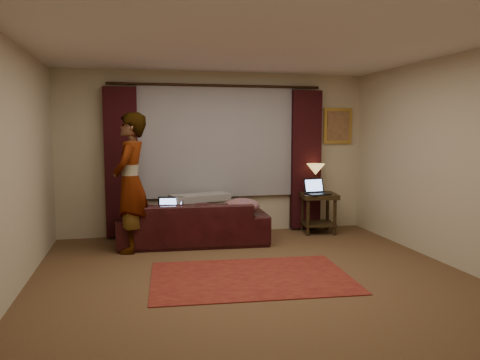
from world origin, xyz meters
name	(u,v)px	position (x,y,z in m)	size (l,w,h in m)	color
floor	(255,279)	(0.00, 0.00, -0.01)	(5.00, 5.00, 0.01)	brown
ceiling	(256,44)	(0.00, 0.00, 2.60)	(5.00, 5.00, 0.02)	silver
wall_back	(216,153)	(0.00, 2.50, 1.30)	(5.00, 0.02, 2.60)	beige
wall_front	(362,195)	(0.00, -2.50, 1.30)	(5.00, 0.02, 2.60)	beige
wall_left	(11,169)	(-2.50, 0.00, 1.30)	(0.02, 5.00, 2.60)	beige
wall_right	(453,161)	(2.50, 0.00, 1.30)	(0.02, 5.00, 2.60)	beige
sheer_curtain	(217,141)	(0.00, 2.44, 1.50)	(2.50, 0.05, 1.80)	#96969D
drape_left	(121,163)	(-1.50, 2.39, 1.18)	(0.50, 0.14, 2.30)	black
drape_right	(306,160)	(1.50, 2.39, 1.18)	(0.50, 0.14, 2.30)	black
curtain_rod	(217,85)	(0.00, 2.39, 2.38)	(0.04, 0.04, 3.40)	black
picture_frame	(338,126)	(2.10, 2.47, 1.75)	(0.50, 0.04, 0.60)	gold
sofa	(193,214)	(-0.47, 1.80, 0.44)	(2.17, 0.94, 0.88)	black
throw_blanket	(200,182)	(-0.33, 2.07, 0.89)	(0.90, 0.36, 0.11)	gray
clothing_pile	(242,207)	(0.22, 1.65, 0.55)	(0.55, 0.42, 0.23)	#7E515B
laptop_sofa	(170,208)	(-0.82, 1.68, 0.57)	(0.36, 0.40, 0.26)	black
area_rug	(251,277)	(-0.03, 0.04, 0.01)	(2.26, 1.50, 0.01)	maroon
end_table	(318,213)	(1.62, 2.09, 0.33)	(0.57, 0.57, 0.65)	black
tiffany_lamp	(315,178)	(1.59, 2.18, 0.89)	(0.30, 0.30, 0.48)	olive
laptop_table	(318,187)	(1.55, 1.95, 0.78)	(0.35, 0.38, 0.25)	black
person	(131,183)	(-1.36, 1.56, 0.96)	(0.56, 0.56, 1.92)	gray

